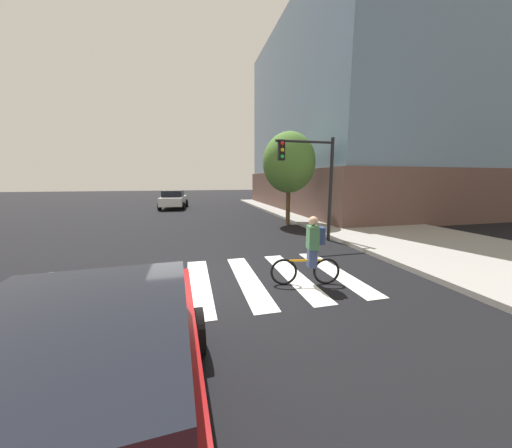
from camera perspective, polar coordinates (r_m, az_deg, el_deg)
ground_plane at (r=6.78m, az=-10.21°, el=-12.55°), size 120.00×120.00×0.00m
sidewalk at (r=11.34m, az=40.39°, el=-5.28°), size 6.50×50.00×0.15m
crosswalk_stripes at (r=6.77m, az=-12.37°, el=-12.61°), size 7.98×3.64×0.01m
sedan_near at (r=2.84m, az=-33.68°, el=-29.43°), size 2.33×4.68×1.59m
sedan_mid at (r=24.61m, az=-17.50°, el=5.18°), size 2.46×4.77×1.60m
cyclist at (r=6.47m, az=11.86°, el=-5.79°), size 1.69×0.43×1.69m
traffic_light_near at (r=10.86m, az=12.23°, el=11.10°), size 2.47×0.28×4.20m
fire_hydrant at (r=15.42m, az=16.86°, el=1.72°), size 0.33×0.22×0.78m
street_tree_near at (r=14.94m, az=7.18°, el=13.09°), size 2.89×2.89×5.14m
corner_building at (r=27.51m, az=26.09°, el=19.13°), size 19.62×19.20×15.16m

